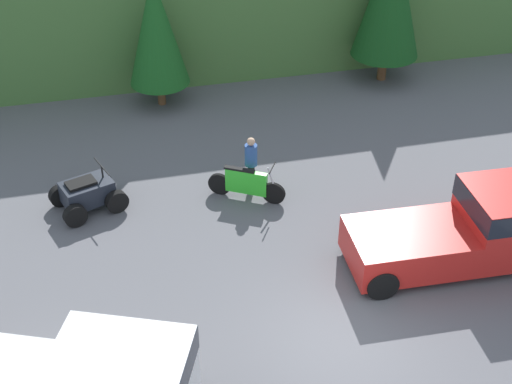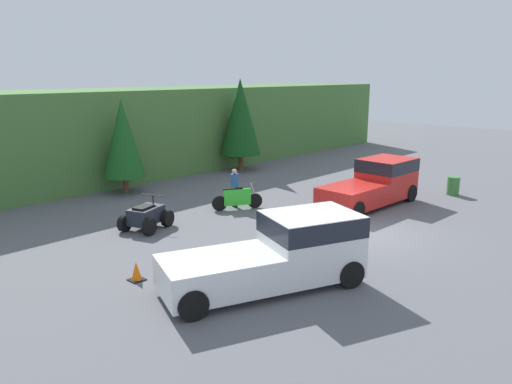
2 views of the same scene
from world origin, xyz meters
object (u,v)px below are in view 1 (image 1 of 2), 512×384
(dirt_bike, at_px, (246,184))
(quad_atv, at_px, (88,194))
(pickup_truck_red, at_px, (479,226))
(rider_person, at_px, (251,162))

(dirt_bike, xyz_separation_m, quad_atv, (-4.30, 0.55, -0.01))
(pickup_truck_red, relative_size, quad_atv, 2.49)
(quad_atv, bearing_deg, dirt_bike, -26.75)
(pickup_truck_red, relative_size, rider_person, 3.15)
(rider_person, bearing_deg, quad_atv, -161.95)
(pickup_truck_red, height_order, quad_atv, pickup_truck_red)
(pickup_truck_red, xyz_separation_m, dirt_bike, (-4.92, 3.85, -0.54))
(dirt_bike, relative_size, rider_person, 1.16)
(pickup_truck_red, relative_size, dirt_bike, 2.70)
(dirt_bike, relative_size, quad_atv, 0.92)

